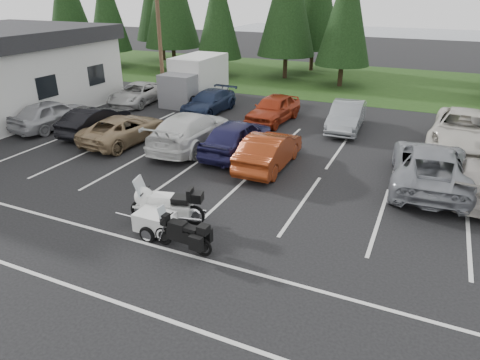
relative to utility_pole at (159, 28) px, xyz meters
name	(u,v)px	position (x,y,z in m)	size (l,w,h in m)	color
ground	(210,198)	(10.00, -12.00, -4.70)	(120.00, 120.00, 0.00)	black
grass_strip	(346,80)	(10.00, 12.00, -4.69)	(80.00, 16.00, 0.01)	#193611
lake_water	(420,43)	(14.00, 43.00, -4.70)	(70.00, 50.00, 0.02)	slate
utility_pole	(159,28)	(0.00, 0.00, 0.00)	(1.60, 0.26, 9.00)	#473321
box_truck	(192,80)	(2.00, 0.50, -3.25)	(2.40, 5.60, 2.90)	silver
stall_markings	(233,178)	(10.00, -10.00, -4.69)	(32.00, 16.00, 0.01)	silver
conifer_1	(106,8)	(-12.00, 9.20, 0.69)	(3.96, 3.96, 9.22)	#332316
conifer_3	(218,12)	(-0.50, 9.40, 0.57)	(3.87, 3.87, 9.02)	#332316
conifer_5	(347,9)	(10.00, 9.60, 0.93)	(4.14, 4.14, 9.63)	#332316
car_near_0	(52,114)	(-1.93, -7.91, -3.91)	(1.86, 4.63, 1.58)	#A4A5A9
car_near_1	(95,120)	(0.87, -7.70, -3.98)	(1.52, 4.36, 1.44)	black
car_near_2	(125,129)	(3.14, -8.15, -4.02)	(2.25, 4.88, 1.36)	#917754
car_near_3	(191,130)	(6.50, -7.36, -3.86)	(2.34, 5.75, 1.67)	silver
car_near_4	(237,137)	(8.94, -7.34, -3.88)	(1.94, 4.82, 1.64)	#1D1B45
car_near_5	(269,150)	(10.87, -8.24, -3.95)	(1.59, 4.56, 1.50)	maroon
car_near_6	(430,166)	(17.19, -7.48, -3.87)	(2.75, 5.96, 1.66)	gray
car_far_0	(137,94)	(-1.01, -1.55, -4.03)	(2.23, 4.84, 1.34)	#BBBBB9
car_far_1	(209,102)	(4.36, -1.57, -4.03)	(1.88, 4.61, 1.34)	#1A2643
car_far_2	(273,109)	(8.67, -1.79, -3.93)	(1.82, 4.53, 1.54)	#9B2C13
car_far_3	(347,116)	(12.78, -1.54, -3.95)	(1.59, 4.55, 1.50)	gray
car_far_4	(463,129)	(18.43, -1.86, -3.86)	(2.78, 6.03, 1.68)	beige
touring_motorcycle	(166,201)	(9.55, -14.12, -3.92)	(2.82, 0.87, 1.56)	white
cargo_trailer	(155,224)	(9.63, -14.93, -4.31)	(1.69, 0.95, 0.78)	white
adventure_motorcycle	(182,231)	(10.87, -15.32, -4.04)	(2.17, 0.76, 1.32)	black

